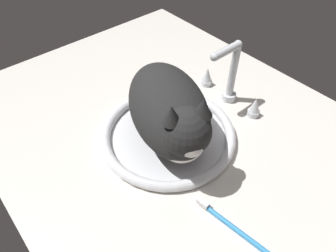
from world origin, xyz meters
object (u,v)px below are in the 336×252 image
(faucet, at_px, (230,79))
(sink_basin, at_px, (168,134))
(cat, at_px, (171,112))
(toothbrush, at_px, (230,224))

(faucet, bearing_deg, sink_basin, -90.00)
(cat, bearing_deg, faucet, 94.69)
(faucet, height_order, cat, cat)
(sink_basin, bearing_deg, cat, -23.66)
(cat, bearing_deg, sink_basin, 156.34)
(toothbrush, bearing_deg, cat, 167.32)
(cat, distance_m, toothbrush, 0.27)
(faucet, xyz_separation_m, cat, (0.02, -0.23, 0.03))
(sink_basin, bearing_deg, faucet, 90.00)
(sink_basin, distance_m, faucet, 0.23)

